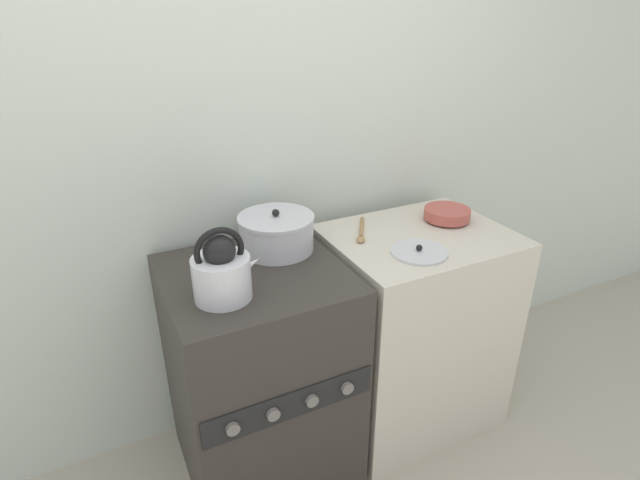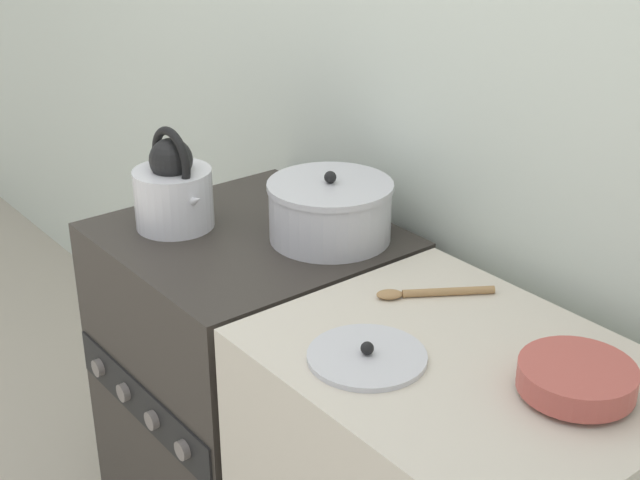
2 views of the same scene
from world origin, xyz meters
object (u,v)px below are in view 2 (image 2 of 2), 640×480
object	(u,v)px
stove	(253,396)
kettle	(173,189)
loose_pot_lid	(367,356)
enamel_bowl	(577,378)
cooking_pot	(330,211)

from	to	relation	value
stove	kettle	bearing A→B (deg)	-142.00
kettle	loose_pot_lid	bearing A→B (deg)	-2.96
stove	kettle	xyz separation A→B (m)	(-0.14, -0.11, 0.55)
stove	enamel_bowl	distance (m)	1.02
stove	kettle	distance (m)	0.58
stove	loose_pot_lid	world-z (taller)	loose_pot_lid
enamel_bowl	loose_pot_lid	bearing A→B (deg)	-145.77
stove	enamel_bowl	xyz separation A→B (m)	(0.89, 0.05, 0.50)
enamel_bowl	loose_pot_lid	world-z (taller)	enamel_bowl
kettle	loose_pot_lid	distance (m)	0.74
stove	cooking_pot	bearing A→B (deg)	43.69
enamel_bowl	loose_pot_lid	distance (m)	0.36
stove	cooking_pot	size ratio (longest dim) A/B	3.18
kettle	loose_pot_lid	world-z (taller)	kettle
stove	enamel_bowl	bearing A→B (deg)	3.38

